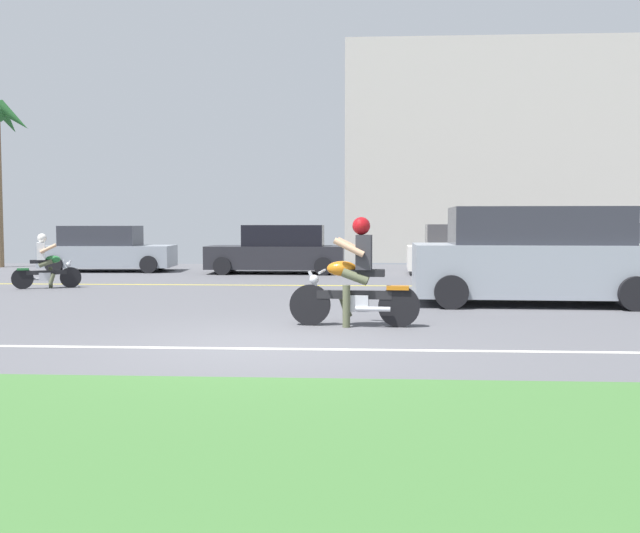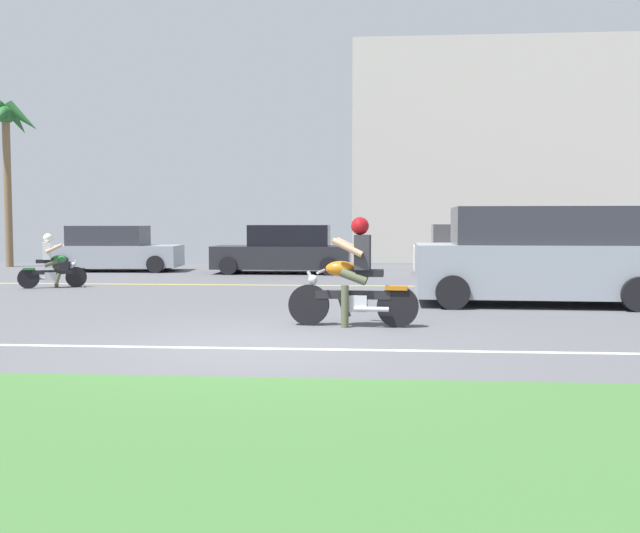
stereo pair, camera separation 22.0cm
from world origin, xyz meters
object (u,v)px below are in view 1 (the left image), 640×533
object	(u,v)px
parked_car_0	(107,250)
parked_car_3	(621,250)
motorcyclist	(355,280)
motorcyclist_distant	(46,265)
parked_car_2	(467,251)
suv_nearby	(534,257)
parked_car_1	(278,251)

from	to	relation	value
parked_car_0	parked_car_3	xyz separation A→B (m)	(16.56, -0.29, 0.04)
motorcyclist	parked_car_3	distance (m)	14.21
motorcyclist_distant	motorcyclist	bearing A→B (deg)	-37.51
parked_car_3	parked_car_2	bearing A→B (deg)	-175.32
suv_nearby	motorcyclist	bearing A→B (deg)	-137.50
motorcyclist	parked_car_0	size ratio (longest dim) A/B	0.47
motorcyclist	parked_car_1	world-z (taller)	motorcyclist
suv_nearby	parked_car_3	distance (m)	9.61
parked_car_0	parked_car_3	size ratio (longest dim) A/B	1.03
suv_nearby	parked_car_2	world-z (taller)	suv_nearby
motorcyclist	parked_car_3	size ratio (longest dim) A/B	0.49
motorcyclist	parked_car_0	bearing A→B (deg)	125.07
suv_nearby	motorcyclist_distant	world-z (taller)	suv_nearby
parked_car_2	parked_car_3	world-z (taller)	parked_car_3
parked_car_0	parked_car_1	xyz separation A→B (m)	(5.78, -0.54, 0.01)
motorcyclist	parked_car_0	distance (m)	14.50
motorcyclist	parked_car_1	distance (m)	11.61
suv_nearby	parked_car_2	distance (m)	7.97
parked_car_2	motorcyclist_distant	world-z (taller)	parked_car_2
parked_car_0	motorcyclist_distant	world-z (taller)	parked_car_0
suv_nearby	parked_car_0	world-z (taller)	suv_nearby
suv_nearby	parked_car_3	world-z (taller)	suv_nearby
parked_car_0	motorcyclist_distant	bearing A→B (deg)	-83.49
suv_nearby	parked_car_2	xyz separation A→B (m)	(-0.10, 7.97, -0.21)
parked_car_2	motorcyclist_distant	xyz separation A→B (m)	(-11.05, -5.31, -0.16)
parked_car_3	motorcyclist_distant	xyz separation A→B (m)	(-15.88, -5.71, -0.18)
suv_nearby	parked_car_0	xyz separation A→B (m)	(-11.83, 8.65, -0.23)
parked_car_2	parked_car_0	bearing A→B (deg)	176.67
parked_car_0	parked_car_3	distance (m)	16.56
parked_car_0	parked_car_1	distance (m)	5.80
parked_car_0	motorcyclist	bearing A→B (deg)	-54.93
parked_car_1	motorcyclist_distant	bearing A→B (deg)	-133.03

